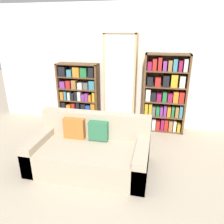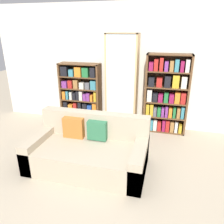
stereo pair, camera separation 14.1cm
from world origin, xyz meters
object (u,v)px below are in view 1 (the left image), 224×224
couch (90,151)px  bookshelf_right (165,96)px  bookshelf_left (79,95)px  display_cabinet (121,83)px  wine_bottle (144,135)px

couch → bookshelf_right: bearing=55.5°
bookshelf_left → display_cabinet: bearing=-0.9°
display_cabinet → wine_bottle: 1.27m
bookshelf_left → wine_bottle: (1.61, -0.71, -0.54)m
couch → bookshelf_left: 1.92m
couch → wine_bottle: couch is taller
couch → wine_bottle: size_ratio=4.66×
bookshelf_right → wine_bottle: 1.02m
bookshelf_right → wine_bottle: bookshelf_right is taller
bookshelf_right → wine_bottle: (-0.36, -0.71, -0.64)m
wine_bottle → bookshelf_left: bearing=156.2°
bookshelf_left → display_cabinet: 1.04m
couch → bookshelf_right: size_ratio=1.12×
display_cabinet → wine_bottle: bearing=-48.5°
couch → bookshelf_left: bookshelf_left is taller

